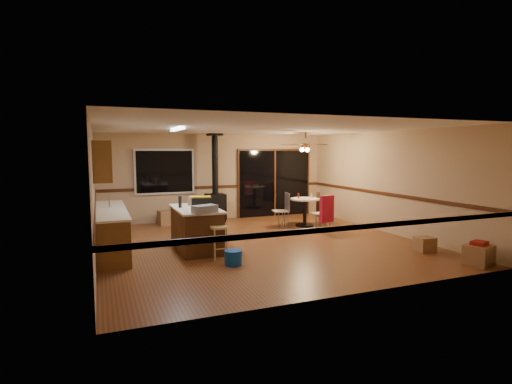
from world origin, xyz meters
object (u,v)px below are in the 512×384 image
toolbox_grey (205,209)px  blue_bucket (233,258)px  chair_left (284,206)px  box_corner_b (425,244)px  dining_table (305,207)px  box_corner_a (479,255)px  wood_stove (215,197)px  box_under_window (168,218)px  chair_near (326,209)px  kitchen_island (196,228)px  chair_right (319,203)px  toolbox_black (202,203)px  bar_stool (219,243)px

toolbox_grey → blue_bucket: toolbox_grey is taller
chair_left → box_corner_b: size_ratio=1.38×
dining_table → box_corner_a: (1.16, -4.56, -0.34)m
wood_stove → box_corner_b: wood_stove is taller
dining_table → box_corner_b: size_ratio=2.20×
box_under_window → chair_near: bearing=-34.2°
kitchen_island → wood_stove: bearing=66.9°
kitchen_island → chair_left: bearing=28.8°
dining_table → chair_left: chair_left is taller
wood_stove → box_corner_b: size_ratio=6.78×
wood_stove → chair_left: bearing=-44.1°
box_corner_a → box_corner_b: box_corner_a is taller
kitchen_island → chair_right: chair_right is taller
box_under_window → box_corner_a: (4.70, -6.18, -0.02)m
toolbox_black → bar_stool: (0.15, -0.73, -0.70)m
wood_stove → chair_right: 3.04m
dining_table → box_corner_b: 3.58m
toolbox_black → dining_table: bearing=26.1°
wood_stove → bar_stool: (-1.06, -3.94, -0.41)m
wood_stove → box_under_window: wood_stove is taller
toolbox_grey → chair_left: size_ratio=0.92×
kitchen_island → wood_stove: wood_stove is taller
toolbox_black → box_under_window: bearing=93.3°
blue_bucket → bar_stool: bearing=103.7°
bar_stool → kitchen_island: bearing=105.3°
kitchen_island → chair_right: (3.98, 1.62, 0.14)m
chair_near → toolbox_grey: bearing=-159.7°
chair_left → box_corner_a: chair_left is taller
wood_stove → chair_left: size_ratio=4.89×
toolbox_grey → dining_table: size_ratio=0.58×
toolbox_grey → chair_left: (2.83, 2.28, -0.38)m
chair_near → chair_right: same height
bar_stool → dining_table: 3.98m
chair_left → box_corner_b: 3.87m
toolbox_black → bar_stool: size_ratio=0.65×
chair_left → wood_stove: bearing=135.9°
wood_stove → toolbox_black: size_ratio=6.03×
kitchen_island → box_corner_b: (4.43, -1.94, -0.30)m
box_under_window → box_corner_b: (4.53, -5.04, -0.05)m
toolbox_grey → bar_stool: toolbox_grey is taller
toolbox_black → box_corner_b: bearing=-22.3°
chair_left → box_corner_b: (1.59, -3.50, -0.44)m
box_corner_a → wood_stove: bearing=118.3°
dining_table → chair_right: bearing=15.0°
kitchen_island → chair_near: (3.58, 0.60, 0.14)m
toolbox_black → chair_near: bearing=12.3°
toolbox_black → box_under_window: (-0.19, 3.26, -0.81)m
chair_near → blue_bucket: bearing=-148.0°
wood_stove → box_corner_b: bearing=-57.9°
chair_near → box_under_window: chair_near is taller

